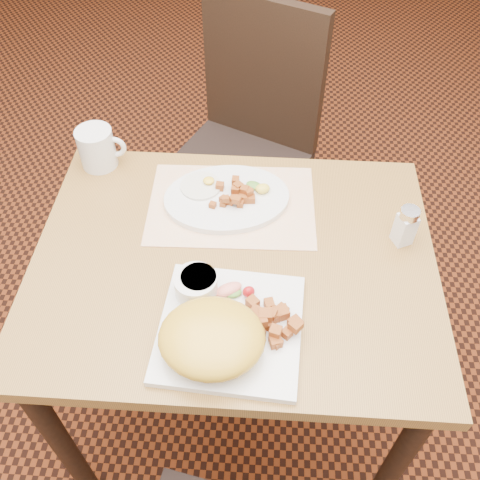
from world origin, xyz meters
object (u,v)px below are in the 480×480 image
object	(u,v)px
plate_square	(230,328)
salt_shaker	(406,225)
chair_far	(246,137)
table	(234,287)
plate_oval	(227,198)
coffee_mug	(98,148)

from	to	relation	value
plate_square	salt_shaker	world-z (taller)	salt_shaker
plate_square	salt_shaker	xyz separation A→B (m)	(0.37, 0.26, 0.04)
chair_far	table	bearing A→B (deg)	115.62
chair_far	plate_square	distance (m)	0.91
plate_oval	coffee_mug	distance (m)	0.36
table	chair_far	xyz separation A→B (m)	(-0.01, 0.70, -0.10)
plate_square	salt_shaker	size ratio (longest dim) A/B	2.80
plate_square	salt_shaker	distance (m)	0.46
coffee_mug	plate_square	bearing A→B (deg)	-52.10
plate_oval	salt_shaker	xyz separation A→B (m)	(0.41, -0.10, 0.04)
salt_shaker	coffee_mug	world-z (taller)	coffee_mug
coffee_mug	chair_far	bearing A→B (deg)	48.54
salt_shaker	plate_oval	bearing A→B (deg)	166.05
table	chair_far	world-z (taller)	chair_far
chair_far	plate_oval	size ratio (longest dim) A/B	3.19
plate_square	plate_oval	size ratio (longest dim) A/B	0.92
table	plate_oval	world-z (taller)	plate_oval
plate_square	plate_oval	world-z (taller)	plate_oval
table	coffee_mug	world-z (taller)	coffee_mug
plate_square	plate_oval	distance (m)	0.37
table	salt_shaker	xyz separation A→B (m)	(0.38, 0.08, 0.16)
table	plate_oval	distance (m)	0.22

